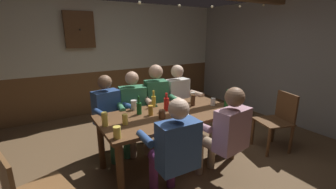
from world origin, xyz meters
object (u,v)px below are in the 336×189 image
Objects in this scene: person_2 at (158,101)px; person_4 at (174,148)px; chair_empty_near_left at (278,119)px; bottle_1 at (139,108)px; pint_glass_8 at (125,119)px; bottle_3 at (154,101)px; person_3 at (180,98)px; pint_glass_2 at (105,119)px; dining_table at (170,120)px; plate_0 at (180,115)px; person_1 at (134,107)px; pint_glass_3 at (117,132)px; wall_dart_cabinet at (79,30)px; pint_glass_6 at (162,114)px; pint_glass_1 at (134,105)px; person_0 at (110,112)px; pint_glass_7 at (193,100)px; bottle_2 at (226,100)px; pint_glass_5 at (151,110)px; person_5 at (226,131)px; pint_glass_4 at (213,102)px; bottle_0 at (166,104)px; pint_glass_0 at (193,97)px.

person_2 is 1.07× the size of person_4.
chair_empty_near_left is 2.09m from bottle_1.
pint_glass_8 is (-0.27, 0.62, 0.14)m from person_4.
bottle_1 reaches higher than bottle_3.
person_3 reaches higher than pint_glass_2.
bottle_3 reaches higher than dining_table.
plate_0 is at bearing -6.96° from pint_glass_8.
person_1 reaches higher than plate_0.
pint_glass_3 reaches higher than dining_table.
chair_empty_near_left is 3.91m from wall_dart_cabinet.
bottle_1 reaches higher than pint_glass_6.
person_2 is at bearing 53.94° from bottle_3.
pint_glass_1 reaches higher than pint_glass_8.
person_0 reaches higher than pint_glass_7.
wall_dart_cabinet is (-1.00, 2.39, 0.98)m from pint_glass_7.
bottle_2 is at bearing -63.19° from wall_dart_cabinet.
chair_empty_near_left is at bearing -26.52° from bottle_3.
plate_0 is (-0.54, -0.79, 0.07)m from person_3.
pint_glass_1 is 1.25× the size of pint_glass_6.
pint_glass_1 is at bearing 86.87° from bottle_1.
person_0 is at bearing 118.34° from pint_glass_6.
person_4 reaches higher than pint_glass_8.
pint_glass_5 is (0.35, -0.60, 0.15)m from person_0.
pint_glass_6 is (-0.98, 0.08, -0.04)m from bottle_2.
person_3 reaches higher than person_0.
person_3 is 1.03× the size of person_5.
bottle_1 reaches higher than pint_glass_3.
pint_glass_5 is at bearing -176.83° from pint_glass_7.
bottle_1 is (-0.13, -0.49, 0.16)m from person_1.
person_0 is 1.19m from pint_glass_7.
bottle_2 is 0.19m from pint_glass_4.
person_2 is 9.53× the size of pint_glass_1.
wall_dart_cabinet reaches higher than bottle_3.
person_0 is at bearing 101.49° from person_4.
person_3 reaches higher than bottle_1.
person_0 is 7.46× the size of pint_glass_2.
person_4 is at bearing -90.98° from pint_glass_1.
person_4 is at bearing -108.10° from pint_glass_6.
pint_glass_6 is (-0.12, -0.45, -0.04)m from bottle_3.
person_3 is 5.03× the size of bottle_0.
pint_glass_5 is (-0.59, 0.73, 0.14)m from person_5.
person_2 is at bearing 89.54° from person_5.
person_0 reaches higher than pint_glass_0.
wall_dart_cabinet reaches higher than dining_table.
person_0 is 0.89m from pint_glass_6.
bottle_2 is (0.62, -0.86, 0.13)m from person_2.
person_5 is 1.37m from pint_glass_2.
person_3 reaches higher than bottle_2.
pint_glass_3 reaches higher than pint_glass_8.
pint_glass_4 is (1.29, -0.70, 0.14)m from person_0.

